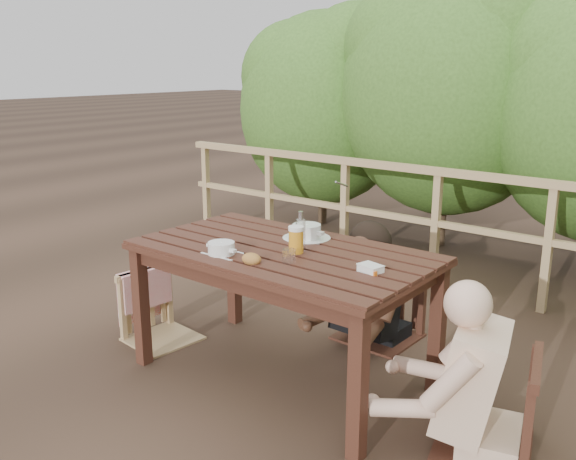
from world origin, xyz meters
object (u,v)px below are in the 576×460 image
Objects in this scene: woman at (383,247)px; bottle at (301,232)px; diner_right at (501,317)px; beer_glass at (296,241)px; tumbler at (289,257)px; table at (283,315)px; soup_far at (307,232)px; chair_left at (160,279)px; butter_tub at (370,270)px; chair_far at (380,269)px; soup_near at (221,249)px; chair_right at (491,359)px; bread_roll at (251,259)px.

bottle is at bearing 85.45° from woman.
diner_right reaches higher than bottle.
diner_right is 8.33× the size of beer_glass.
beer_glass reaches higher than tumbler.
diner_right is (1.25, 0.06, 0.30)m from table.
soup_far is at bearing 96.86° from table.
butter_tub is at bearing -81.54° from chair_left.
chair_far is 1.34m from diner_right.
soup_near is at bearing -149.57° from butter_tub.
chair_right is at bearing 12.18° from tumbler.
butter_tub is (0.64, -0.31, -0.02)m from soup_far.
woman is at bearing 86.06° from beer_glass.
beer_glass is 1.97× the size of tumbler.
beer_glass is (0.11, -0.01, 0.48)m from table.
chair_left is at bearing 177.55° from tumbler.
chair_left is 3.47× the size of soup_near.
chair_right is 1.18m from beer_glass.
chair_right is (2.18, 0.18, 0.04)m from chair_left.
chair_right is 3.77× the size of soup_near.
tumbler is at bearing -64.08° from soup_far.
butter_tub is at bearing -9.41° from bottle.
soup_far is at bearing 71.80° from woman.
soup_near is 0.40m from tumbler.
chair_left is 0.87× the size of chair_far.
beer_glass reaches higher than soup_near.
beer_glass reaches higher than table.
tumbler is (1.14, -0.05, 0.39)m from chair_left.
butter_tub is at bearing 17.80° from soup_near.
diner_right reaches higher than tumbler.
chair_right is at bearing -80.01° from chair_left.
chair_right reaches higher than soup_far.
table is 0.52m from bread_roll.
soup_near is (-0.37, -1.12, 0.33)m from chair_far.
woman is at bearing -43.99° from chair_left.
table is at bearing 172.20° from beer_glass.
chair_right is at bearing 21.08° from butter_tub.
woman is (0.17, 0.85, 0.25)m from table.
table is at bearing -151.13° from bottle.
woman is at bearing 83.25° from bread_roll.
chair_far is 0.15m from woman.
bottle is at bearing -75.45° from chair_left.
chair_right is (1.22, 0.06, 0.08)m from table.
diner_right reaches higher than chair_left.
beer_glass is at bearing 114.97° from tumbler.
bottle reaches higher than soup_far.
soup_near is (-1.45, -0.35, 0.13)m from diner_right.
chair_right is 1.12m from tumbler.
table is 0.85m from chair_far.
chair_left is at bearing 169.60° from bread_roll.
chair_far is (1.13, 0.95, 0.06)m from chair_left.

